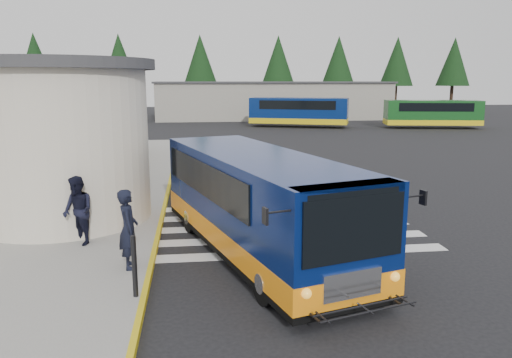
{
  "coord_description": "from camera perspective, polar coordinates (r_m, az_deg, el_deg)",
  "views": [
    {
      "loc": [
        -2.98,
        -15.08,
        4.34
      ],
      "look_at": [
        -1.17,
        -0.5,
        1.42
      ],
      "focal_mm": 35.0,
      "sensor_mm": 36.0,
      "label": 1
    }
  ],
  "objects": [
    {
      "name": "curb_strip",
      "position": [
        19.58,
        -10.05,
        -1.51
      ],
      "size": [
        0.12,
        34.0,
        0.16
      ],
      "primitive_type": "cube",
      "color": "gold",
      "rests_on": "ground"
    },
    {
      "name": "crosswalk",
      "position": [
        15.13,
        2.66,
        -5.43
      ],
      "size": [
        8.0,
        5.35,
        0.01
      ],
      "color": "silver",
      "rests_on": "ground"
    },
    {
      "name": "station_building",
      "position": [
        23.42,
        -26.82,
        5.68
      ],
      "size": [
        12.7,
        18.7,
        4.8
      ],
      "color": "beige",
      "rests_on": "ground"
    },
    {
      "name": "ground",
      "position": [
        15.98,
        3.94,
        -4.56
      ],
      "size": [
        140.0,
        140.0,
        0.0
      ],
      "primitive_type": "plane",
      "color": "black",
      "rests_on": "ground"
    },
    {
      "name": "sidewalk",
      "position": [
        20.46,
        -24.04,
        -1.8
      ],
      "size": [
        10.0,
        34.0,
        0.15
      ],
      "primitive_type": "cube",
      "color": "gray",
      "rests_on": "ground"
    },
    {
      "name": "tree_line",
      "position": [
        65.78,
        1.04,
        13.34
      ],
      "size": [
        58.4,
        4.4,
        10.0
      ],
      "color": "black",
      "rests_on": "ground"
    },
    {
      "name": "pedestrian_b",
      "position": [
        13.63,
        -19.69,
        -3.44
      ],
      "size": [
        1.08,
        1.1,
        1.79
      ],
      "primitive_type": "imported",
      "rotation": [
        0.0,
        0.0,
        -0.87
      ],
      "color": "black",
      "rests_on": "sidewalk"
    },
    {
      "name": "pedestrian_a",
      "position": [
        11.6,
        -14.39,
        -5.55
      ],
      "size": [
        0.54,
        0.73,
        1.82
      ],
      "primitive_type": "imported",
      "rotation": [
        0.0,
        0.0,
        1.73
      ],
      "color": "black",
      "rests_on": "sidewalk"
    },
    {
      "name": "far_bus_b",
      "position": [
        48.87,
        19.51,
        7.16
      ],
      "size": [
        8.79,
        3.93,
        2.19
      ],
      "rotation": [
        0.0,
        0.0,
        1.38
      ],
      "color": "#134819",
      "rests_on": "ground"
    },
    {
      "name": "far_bus_a",
      "position": [
        47.43,
        4.92,
        7.78
      ],
      "size": [
        9.42,
        5.57,
        2.35
      ],
      "rotation": [
        0.0,
        0.0,
        1.21
      ],
      "color": "#071D54",
      "rests_on": "ground"
    },
    {
      "name": "depot_building",
      "position": [
        57.83,
        1.87,
        9.0
      ],
      "size": [
        26.4,
        8.4,
        4.2
      ],
      "color": "gray",
      "rests_on": "ground"
    },
    {
      "name": "bollard",
      "position": [
        10.15,
        -13.72,
        -9.67
      ],
      "size": [
        0.1,
        0.1,
        1.25
      ],
      "primitive_type": "cylinder",
      "color": "black",
      "rests_on": "sidewalk"
    },
    {
      "name": "transit_bus",
      "position": [
        12.5,
        0.19,
        -3.21
      ],
      "size": [
        5.06,
        9.31,
        2.56
      ],
      "rotation": [
        0.0,
        0.0,
        0.29
      ],
      "color": "#06174F",
      "rests_on": "ground"
    }
  ]
}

